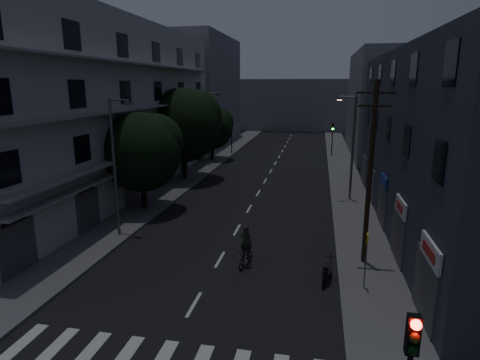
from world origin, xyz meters
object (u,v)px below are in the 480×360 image
(utility_pole, at_px, (370,171))
(cyclist, at_px, (246,252))
(motorcycle, at_px, (327,273))
(bus_stop_sign, at_px, (366,251))

(utility_pole, bearing_deg, cyclist, -166.69)
(motorcycle, distance_m, cyclist, 4.11)
(bus_stop_sign, distance_m, motorcycle, 2.20)
(cyclist, bearing_deg, utility_pole, 25.80)
(cyclist, bearing_deg, bus_stop_sign, -2.34)
(motorcycle, bearing_deg, cyclist, 179.98)
(bus_stop_sign, distance_m, cyclist, 5.88)
(utility_pole, relative_size, motorcycle, 5.08)
(utility_pole, xyz_separation_m, bus_stop_sign, (-0.26, -2.86, -2.98))
(bus_stop_sign, height_order, cyclist, bus_stop_sign)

